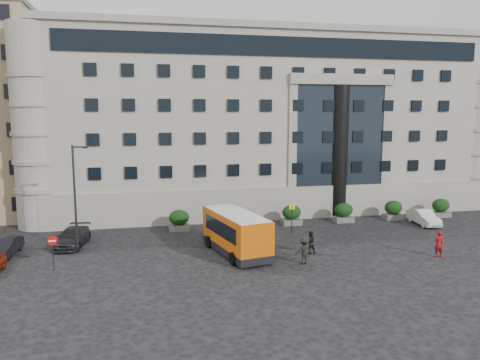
# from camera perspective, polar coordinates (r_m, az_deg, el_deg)

# --- Properties ---
(ground) EXTENTS (120.00, 120.00, 0.00)m
(ground) POSITION_cam_1_polar(r_m,az_deg,el_deg) (35.06, 0.29, -8.92)
(ground) COLOR black
(ground) RESTS_ON ground
(civic_building) EXTENTS (44.00, 24.00, 18.00)m
(civic_building) POSITION_cam_1_polar(r_m,az_deg,el_deg) (56.31, 1.45, 6.86)
(civic_building) COLOR gray
(civic_building) RESTS_ON ground
(entrance_column) EXTENTS (1.80, 1.80, 13.00)m
(entrance_column) POSITION_cam_1_polar(r_m,az_deg,el_deg) (47.27, 11.91, 3.39)
(entrance_column) COLOR black
(entrance_column) RESTS_ON ground
(hedge_a) EXTENTS (1.80, 1.26, 1.84)m
(hedge_a) POSITION_cam_1_polar(r_m,az_deg,el_deg) (41.72, -7.43, -4.87)
(hedge_a) COLOR #525250
(hedge_a) RESTS_ON ground
(hedge_b) EXTENTS (1.80, 1.26, 1.84)m
(hedge_b) POSITION_cam_1_polar(r_m,az_deg,el_deg) (42.43, -0.40, -4.58)
(hedge_b) COLOR #525250
(hedge_b) RESTS_ON ground
(hedge_c) EXTENTS (1.80, 1.26, 1.84)m
(hedge_c) POSITION_cam_1_polar(r_m,az_deg,el_deg) (43.76, 6.30, -4.24)
(hedge_c) COLOR #525250
(hedge_c) RESTS_ON ground
(hedge_d) EXTENTS (1.80, 1.26, 1.84)m
(hedge_d) POSITION_cam_1_polar(r_m,az_deg,el_deg) (45.65, 12.52, -3.86)
(hedge_d) COLOR #525250
(hedge_d) RESTS_ON ground
(hedge_e) EXTENTS (1.80, 1.26, 1.84)m
(hedge_e) POSITION_cam_1_polar(r_m,az_deg,el_deg) (48.03, 18.18, -3.49)
(hedge_e) COLOR #525250
(hedge_e) RESTS_ON ground
(hedge_f) EXTENTS (1.80, 1.26, 1.84)m
(hedge_f) POSITION_cam_1_polar(r_m,az_deg,el_deg) (50.83, 23.26, -3.12)
(hedge_f) COLOR #525250
(hedge_f) RESTS_ON ground
(street_lamp) EXTENTS (1.16, 0.18, 8.00)m
(street_lamp) POSITION_cam_1_polar(r_m,az_deg,el_deg) (36.52, -19.41, -1.65)
(street_lamp) COLOR #262628
(street_lamp) RESTS_ON ground
(bus_stop_sign) EXTENTS (0.50, 0.08, 2.52)m
(bus_stop_sign) POSITION_cam_1_polar(r_m,az_deg,el_deg) (40.72, 6.36, -4.02)
(bus_stop_sign) COLOR #262628
(bus_stop_sign) RESTS_ON ground
(no_entry_sign) EXTENTS (0.64, 0.16, 2.32)m
(no_entry_sign) POSITION_cam_1_polar(r_m,az_deg,el_deg) (33.35, -21.87, -7.47)
(no_entry_sign) COLOR #262628
(no_entry_sign) RESTS_ON ground
(minibus) EXTENTS (4.05, 7.71, 3.06)m
(minibus) POSITION_cam_1_polar(r_m,az_deg,el_deg) (34.53, -0.51, -6.27)
(minibus) COLOR #C55309
(minibus) RESTS_ON ground
(red_truck) EXTENTS (2.85, 4.99, 2.54)m
(red_truck) POSITION_cam_1_polar(r_m,az_deg,el_deg) (52.10, -17.50, -2.15)
(red_truck) COLOR #97200B
(red_truck) RESTS_ON ground
(parked_car_b) EXTENTS (1.76, 4.15, 1.33)m
(parked_car_b) POSITION_cam_1_polar(r_m,az_deg,el_deg) (38.34, -26.71, -7.28)
(parked_car_b) COLOR black
(parked_car_b) RESTS_ON ground
(parked_car_c) EXTENTS (2.68, 5.03, 1.39)m
(parked_car_c) POSITION_cam_1_polar(r_m,az_deg,el_deg) (38.98, -19.74, -6.59)
(parked_car_c) COLOR black
(parked_car_c) RESTS_ON ground
(parked_car_d) EXTENTS (2.67, 5.38, 1.47)m
(parked_car_d) POSITION_cam_1_polar(r_m,az_deg,el_deg) (47.83, -17.06, -3.72)
(parked_car_d) COLOR black
(parked_car_d) RESTS_ON ground
(white_taxi) EXTENTS (1.82, 4.30, 1.38)m
(white_taxi) POSITION_cam_1_polar(r_m,az_deg,el_deg) (46.80, 21.49, -4.25)
(white_taxi) COLOR silver
(white_taxi) RESTS_ON ground
(pedestrian_a) EXTENTS (0.72, 0.49, 1.93)m
(pedestrian_a) POSITION_cam_1_polar(r_m,az_deg,el_deg) (36.87, 23.05, -7.17)
(pedestrian_a) COLOR maroon
(pedestrian_a) RESTS_ON ground
(pedestrian_b) EXTENTS (0.88, 0.71, 1.72)m
(pedestrian_b) POSITION_cam_1_polar(r_m,az_deg,el_deg) (35.08, 8.54, -7.53)
(pedestrian_b) COLOR black
(pedestrian_b) RESTS_ON ground
(pedestrian_c) EXTENTS (1.21, 0.70, 1.87)m
(pedestrian_c) POSITION_cam_1_polar(r_m,az_deg,el_deg) (32.73, 7.81, -8.53)
(pedestrian_c) COLOR black
(pedestrian_c) RESTS_ON ground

